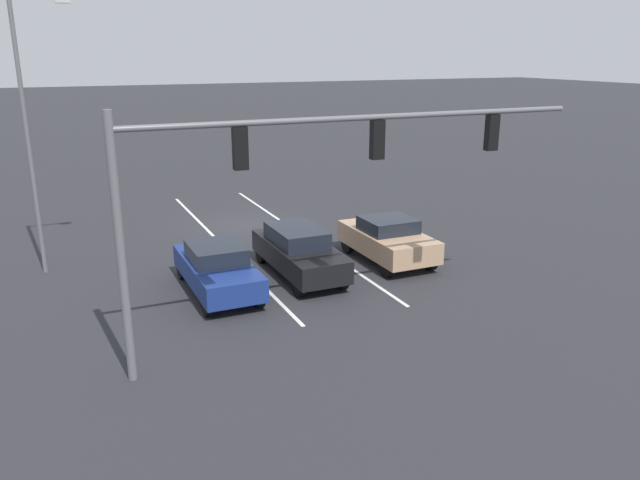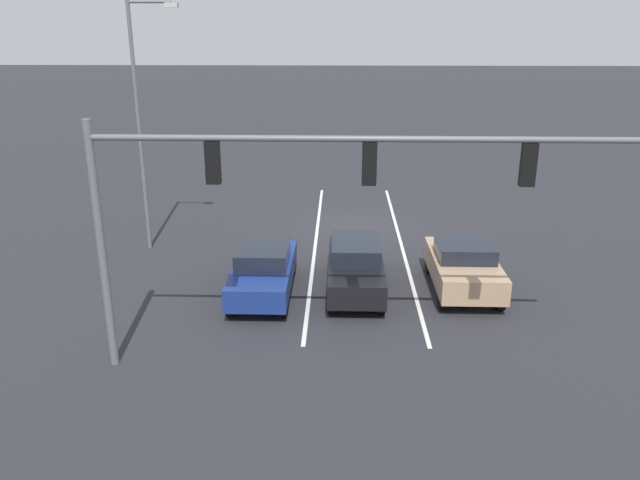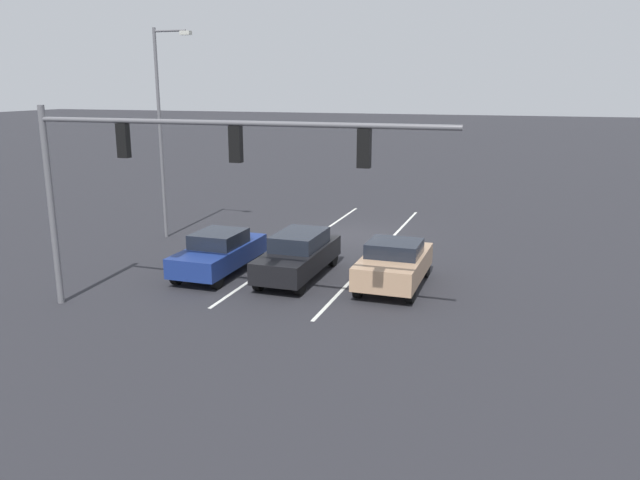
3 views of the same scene
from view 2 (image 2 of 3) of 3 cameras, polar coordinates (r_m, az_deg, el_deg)
name	(u,v)px [view 2 (image 2 of 3)]	position (r m, az deg, el deg)	size (l,w,h in m)	color
ground_plane	(357,226)	(26.38, 3.39, 1.33)	(240.00, 240.00, 0.00)	#28282D
lane_stripe_left_divider	(401,244)	(24.28, 7.42, -0.35)	(0.12, 16.65, 0.01)	silver
lane_stripe_center_divider	(316,243)	(24.18, -0.41, -0.27)	(0.12, 16.65, 0.01)	silver
car_tan_leftlane_front	(464,266)	(20.11, 12.99, -2.35)	(1.94, 4.07, 1.57)	tan
car_black_midlane_front	(355,265)	(19.71, 3.25, -2.27)	(1.70, 4.67, 1.59)	black
car_navy_rightlane_front	(263,270)	(19.45, -5.20, -2.77)	(1.78, 4.44, 1.52)	navy
traffic_signal_gantry	(277,185)	(14.00, -3.99, 5.06)	(12.08, 0.37, 6.03)	slate
street_lamp_right_shoulder	(142,113)	(23.38, -15.93, 11.08)	(1.77, 0.24, 8.89)	slate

